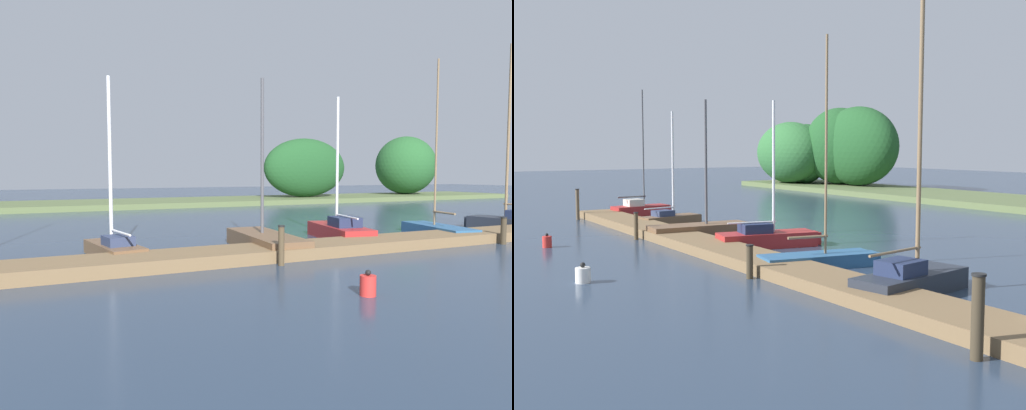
{
  "view_description": "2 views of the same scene",
  "coord_description": "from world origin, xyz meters",
  "views": [
    {
      "loc": [
        -10.57,
        -1.09,
        2.51
      ],
      "look_at": [
        -3.8,
        13.42,
        1.42
      ],
      "focal_mm": 32.33,
      "sensor_mm": 36.0,
      "label": 1
    },
    {
      "loc": [
        19.65,
        0.93,
        3.74
      ],
      "look_at": [
        -0.84,
        13.85,
        1.5
      ],
      "focal_mm": 44.75,
      "sensor_mm": 36.0,
      "label": 2
    }
  ],
  "objects": [
    {
      "name": "mooring_piling_3",
      "position": [
        12.38,
        9.8,
        0.78
      ],
      "size": [
        0.26,
        0.26,
        1.54
      ],
      "color": "#3D3323",
      "rests_on": "ground"
    },
    {
      "name": "dock_pier",
      "position": [
        0.0,
        11.08,
        0.17
      ],
      "size": [
        28.01,
        1.8,
        0.35
      ],
      "color": "brown",
      "rests_on": "ground"
    },
    {
      "name": "sailboat_2",
      "position": [
        -3.93,
        12.56,
        0.32
      ],
      "size": [
        1.6,
        4.53,
        5.64
      ],
      "rotation": [
        0.0,
        0.0,
        1.51
      ],
      "color": "brown",
      "rests_on": "ground"
    },
    {
      "name": "sailboat_5",
      "position": [
        8.11,
        12.5,
        0.47
      ],
      "size": [
        1.79,
        3.86,
        8.14
      ],
      "rotation": [
        0.0,
        0.0,
        1.75
      ],
      "color": "#232833",
      "rests_on": "ground"
    },
    {
      "name": "sailboat_3",
      "position": [
        -0.29,
        13.47,
        0.37
      ],
      "size": [
        1.91,
        4.03,
        5.42
      ],
      "rotation": [
        0.0,
        0.0,
        1.38
      ],
      "color": "maroon",
      "rests_on": "ground"
    },
    {
      "name": "sailboat_4",
      "position": [
        3.98,
        12.73,
        0.29
      ],
      "size": [
        1.79,
        3.98,
        7.11
      ],
      "rotation": [
        0.0,
        0.0,
        1.38
      ],
      "color": "#285684",
      "rests_on": "ground"
    },
    {
      "name": "mooring_piling_1",
      "position": [
        -4.67,
        9.91,
        0.56
      ],
      "size": [
        0.19,
        0.19,
        1.11
      ],
      "color": "#4C3D28",
      "rests_on": "ground"
    },
    {
      "name": "channel_buoy_1",
      "position": [
        -4.53,
        6.4,
        0.22
      ],
      "size": [
        0.34,
        0.34,
        0.54
      ],
      "color": "red",
      "rests_on": "ground"
    },
    {
      "name": "mooring_piling_2",
      "position": [
        4.3,
        9.93,
        0.5
      ],
      "size": [
        0.22,
        0.22,
        0.98
      ],
      "color": "#3D3323",
      "rests_on": "ground"
    },
    {
      "name": "mooring_piling_0",
      "position": [
        -12.94,
        9.87,
        0.8
      ],
      "size": [
        0.2,
        0.2,
        1.58
      ],
      "color": "brown",
      "rests_on": "ground"
    },
    {
      "name": "far_shore",
      "position": [
        -13.1,
        35.18,
        2.97
      ],
      "size": [
        67.68,
        8.37,
        7.09
      ],
      "color": "#56663D",
      "rests_on": "ground"
    },
    {
      "name": "sailboat_0",
      "position": [
        -13.02,
        13.33,
        0.38
      ],
      "size": [
        1.36,
        3.22,
        6.74
      ],
      "rotation": [
        0.0,
        0.0,
        1.65
      ],
      "color": "maroon",
      "rests_on": "ground"
    },
    {
      "name": "channel_buoy_0",
      "position": [
        2.33,
        5.77,
        0.22
      ],
      "size": [
        0.41,
        0.41,
        0.57
      ],
      "color": "white",
      "rests_on": "ground"
    },
    {
      "name": "sailboat_1",
      "position": [
        -8.66,
        13.15,
        0.35
      ],
      "size": [
        1.51,
        3.26,
        5.4
      ],
      "rotation": [
        0.0,
        0.0,
        1.75
      ],
      "color": "brown",
      "rests_on": "ground"
    }
  ]
}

